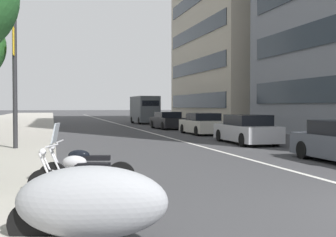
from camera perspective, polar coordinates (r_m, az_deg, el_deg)
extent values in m
cube|color=silver|center=(41.41, -5.78, -0.91)|extent=(110.00, 0.16, 0.01)
ellipsoid|color=gray|center=(5.84, -9.91, -10.74)|extent=(1.27, 2.12, 0.95)
cylinder|color=black|center=(6.09, -17.48, -13.01)|extent=(0.26, 0.61, 0.60)
cylinder|color=black|center=(8.76, -15.91, -8.40)|extent=(0.34, 0.63, 0.63)
cylinder|color=silver|center=(8.76, -15.91, -8.40)|extent=(0.24, 0.34, 0.31)
cylinder|color=black|center=(8.31, -5.76, -8.90)|extent=(0.34, 0.63, 0.63)
cylinder|color=silver|center=(8.31, -5.76, -8.90)|extent=(0.24, 0.34, 0.31)
cube|color=silver|center=(8.50, -10.98, -8.78)|extent=(0.38, 0.45, 0.28)
cube|color=black|center=(8.39, -9.81, -6.05)|extent=(0.44, 0.68, 0.10)
ellipsoid|color=#B2B2B7|center=(8.48, -12.09, -5.56)|extent=(0.39, 0.52, 0.24)
cylinder|color=silver|center=(8.62, -15.61, -6.50)|extent=(0.16, 0.31, 0.64)
cylinder|color=silver|center=(8.75, -15.26, -6.38)|extent=(0.16, 0.31, 0.64)
cylinder|color=silver|center=(8.61, -14.96, -3.47)|extent=(0.57, 0.25, 0.04)
sphere|color=silver|center=(8.68, -16.06, -4.23)|extent=(0.14, 0.14, 0.14)
cylinder|color=silver|center=(8.58, -8.88, -9.43)|extent=(0.33, 0.67, 0.16)
cylinder|color=black|center=(9.79, -14.80, -7.35)|extent=(0.25, 0.64, 0.63)
cylinder|color=silver|center=(9.79, -14.80, -7.35)|extent=(0.19, 0.33, 0.31)
cylinder|color=black|center=(9.59, -6.18, -7.50)|extent=(0.25, 0.64, 0.63)
cylinder|color=silver|center=(9.59, -6.18, -7.50)|extent=(0.19, 0.33, 0.31)
cube|color=silver|center=(9.66, -10.54, -7.54)|extent=(0.33, 0.43, 0.28)
cube|color=black|center=(9.58, -9.48, -5.10)|extent=(0.35, 0.67, 0.10)
ellipsoid|color=black|center=(9.63, -11.56, -4.72)|extent=(0.33, 0.50, 0.24)
cylinder|color=silver|center=(9.66, -14.44, -5.64)|extent=(0.11, 0.32, 0.64)
cylinder|color=silver|center=(9.80, -14.27, -5.53)|extent=(0.11, 0.32, 0.64)
cylinder|color=silver|center=(9.67, -13.91, -2.92)|extent=(0.59, 0.16, 0.04)
sphere|color=silver|center=(9.71, -14.95, -3.62)|extent=(0.14, 0.14, 0.14)
cube|color=#B2BCC6|center=(9.67, -14.50, -1.85)|extent=(0.46, 0.21, 0.44)
cylinder|color=silver|center=(9.79, -8.78, -8.06)|extent=(0.23, 0.69, 0.16)
cylinder|color=black|center=(15.89, 17.27, -3.94)|extent=(0.62, 0.23, 0.62)
cube|color=#B7B7BC|center=(21.72, 10.17, -1.84)|extent=(4.63, 1.87, 0.76)
cube|color=black|center=(21.53, 10.37, -0.19)|extent=(2.40, 1.68, 0.50)
cylinder|color=black|center=(22.83, 6.80, -2.21)|extent=(0.63, 0.23, 0.62)
cylinder|color=black|center=(23.44, 10.47, -2.12)|extent=(0.63, 0.23, 0.62)
cylinder|color=black|center=(20.03, 9.81, -2.75)|extent=(0.63, 0.23, 0.62)
cylinder|color=black|center=(20.71, 13.88, -2.63)|extent=(0.63, 0.23, 0.62)
cube|color=beige|center=(28.46, 4.51, -1.00)|extent=(4.25, 1.96, 0.76)
cube|color=black|center=(28.27, 4.63, 0.23)|extent=(1.98, 1.76, 0.47)
cylinder|color=black|center=(29.49, 2.00, -1.33)|extent=(0.62, 0.23, 0.62)
cylinder|color=black|center=(30.07, 5.10, -1.28)|extent=(0.62, 0.23, 0.62)
cylinder|color=black|center=(26.87, 3.84, -1.62)|extent=(0.62, 0.23, 0.62)
cylinder|color=black|center=(27.50, 7.19, -1.56)|extent=(0.62, 0.23, 0.62)
cube|color=black|center=(35.09, -0.08, -0.49)|extent=(4.66, 1.94, 0.77)
cube|color=black|center=(34.96, -0.03, 0.51)|extent=(2.26, 1.70, 0.46)
cylinder|color=black|center=(36.33, -1.99, -0.78)|extent=(0.63, 0.25, 0.62)
cylinder|color=black|center=(36.78, 0.40, -0.75)|extent=(0.63, 0.25, 0.62)
cylinder|color=black|center=(33.42, -0.62, -0.98)|extent=(0.63, 0.25, 0.62)
cylinder|color=black|center=(33.92, 1.96, -0.95)|extent=(0.63, 0.25, 0.62)
cube|color=#4C5156|center=(45.56, -3.08, 1.25)|extent=(5.18, 2.22, 2.63)
cube|color=black|center=(43.09, -2.28, 2.00)|extent=(0.09, 1.73, 0.56)
cylinder|color=black|center=(47.07, -4.67, -0.17)|extent=(0.73, 0.28, 0.72)
cylinder|color=black|center=(47.49, -2.47, -0.15)|extent=(0.73, 0.28, 0.72)
cylinder|color=black|center=(43.67, -3.73, -0.31)|extent=(0.73, 0.28, 0.72)
cylinder|color=black|center=(44.13, -1.37, -0.29)|extent=(0.73, 0.28, 0.72)
cylinder|color=#232326|center=(18.58, -19.42, 9.04)|extent=(0.18, 0.18, 8.22)
cube|color=gold|center=(18.24, -19.51, 9.51)|extent=(0.56, 0.03, 1.10)
cube|color=gold|center=(18.94, -19.34, 9.22)|extent=(0.56, 0.03, 1.10)
cube|color=#2D3842|center=(47.24, 3.53, 2.32)|extent=(17.52, 0.08, 1.50)
cube|color=#2D3842|center=(47.43, 3.54, 6.78)|extent=(17.52, 0.08, 1.50)
cube|color=#2D3842|center=(47.90, 3.54, 11.19)|extent=(17.52, 0.08, 1.50)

